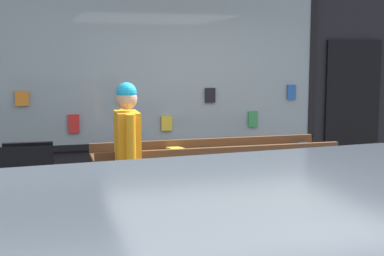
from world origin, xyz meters
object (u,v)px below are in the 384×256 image
(display_table_main, at_px, (214,158))
(person_browsing, at_px, (127,151))
(small_dog, at_px, (180,218))
(sandwich_board_sign, at_px, (29,190))

(display_table_main, relative_size, person_browsing, 1.70)
(display_table_main, xyz_separation_m, small_dog, (-0.58, -0.73, -0.44))
(person_browsing, relative_size, small_dog, 2.90)
(small_dog, distance_m, sandwich_board_sign, 1.61)
(display_table_main, xyz_separation_m, sandwich_board_sign, (-2.01, -0.01, -0.23))
(person_browsing, height_order, sandwich_board_sign, person_browsing)
(person_browsing, bearing_deg, display_table_main, -63.54)
(person_browsing, bearing_deg, sandwich_board_sign, 65.93)
(display_table_main, relative_size, small_dog, 4.94)
(display_table_main, height_order, small_dog, display_table_main)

